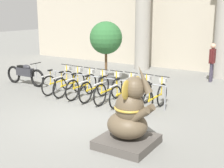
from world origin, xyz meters
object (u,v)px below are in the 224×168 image
object	(u,v)px
bicycle_0	(59,81)
bicycle_6	(140,94)
bicycle_1	(70,83)
potted_tree	(106,40)
bicycle_3	(95,87)
bicycle_4	(109,90)
elephant_statue	(129,120)
motorcycle	(25,74)
bicycle_7	(156,97)
person_pedestrian	(212,59)
bicycle_5	(124,92)
bicycle_2	(82,85)

from	to	relation	value
bicycle_0	bicycle_6	bearing A→B (deg)	0.03
bicycle_1	potted_tree	bearing A→B (deg)	86.03
bicycle_3	potted_tree	size ratio (longest dim) A/B	0.70
bicycle_1	bicycle_6	distance (m)	2.75
bicycle_1	bicycle_4	bearing A→B (deg)	-0.14
bicycle_4	elephant_statue	bearing A→B (deg)	-50.37
bicycle_0	motorcycle	distance (m)	1.94
bicycle_1	potted_tree	world-z (taller)	potted_tree
bicycle_3	bicycle_7	distance (m)	2.20
bicycle_0	person_pedestrian	size ratio (longest dim) A/B	1.09
bicycle_0	bicycle_5	bearing A→B (deg)	-0.30
bicycle_1	bicycle_3	size ratio (longest dim) A/B	1.00
bicycle_3	bicycle_4	distance (m)	0.55
bicycle_1	bicycle_5	bearing A→B (deg)	0.64
bicycle_6	bicycle_7	distance (m)	0.55
bicycle_4	person_pedestrian	world-z (taller)	person_pedestrian
bicycle_0	bicycle_2	size ratio (longest dim) A/B	1.00
bicycle_6	person_pedestrian	distance (m)	4.82
bicycle_5	potted_tree	distance (m)	3.23
bicycle_5	person_pedestrian	world-z (taller)	person_pedestrian
bicycle_0	bicycle_3	xyz separation A→B (m)	(1.65, -0.06, 0.00)
bicycle_4	bicycle_5	bearing A→B (deg)	2.96
person_pedestrian	potted_tree	distance (m)	4.49
bicycle_4	motorcycle	bearing A→B (deg)	177.07
bicycle_2	bicycle_6	xyz separation A→B (m)	(2.20, 0.06, 0.00)
bicycle_0	motorcycle	size ratio (longest dim) A/B	0.85
bicycle_7	bicycle_5	bearing A→B (deg)	178.29
bicycle_7	potted_tree	size ratio (longest dim) A/B	0.70
bicycle_2	bicycle_6	size ratio (longest dim) A/B	1.00
bicycle_3	bicycle_7	world-z (taller)	same
motorcycle	bicycle_0	bearing A→B (deg)	-4.99
bicycle_0	potted_tree	world-z (taller)	potted_tree
person_pedestrian	bicycle_0	bearing A→B (deg)	-132.19
person_pedestrian	potted_tree	world-z (taller)	potted_tree
motorcycle	bicycle_5	bearing A→B (deg)	-2.24
bicycle_4	bicycle_7	distance (m)	1.65
bicycle_2	bicycle_5	bearing A→B (deg)	1.42
bicycle_2	bicycle_5	size ratio (longest dim) A/B	1.00
bicycle_3	bicycle_7	size ratio (longest dim) A/B	1.00
bicycle_7	bicycle_0	bearing A→B (deg)	179.30
bicycle_0	bicycle_4	distance (m)	2.20
bicycle_2	motorcycle	xyz separation A→B (m)	(-3.03, 0.22, 0.05)
bicycle_0	bicycle_5	xyz separation A→B (m)	(2.75, -0.01, 0.00)
person_pedestrian	bicycle_1	bearing A→B (deg)	-128.06
bicycle_1	motorcycle	xyz separation A→B (m)	(-2.48, 0.21, 0.05)
bicycle_3	bicycle_4	world-z (taller)	same
bicycle_3	person_pedestrian	bearing A→B (deg)	61.27
bicycle_0	potted_tree	size ratio (longest dim) A/B	0.70
bicycle_1	bicycle_5	size ratio (longest dim) A/B	1.00
bicycle_2	bicycle_3	size ratio (longest dim) A/B	1.00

